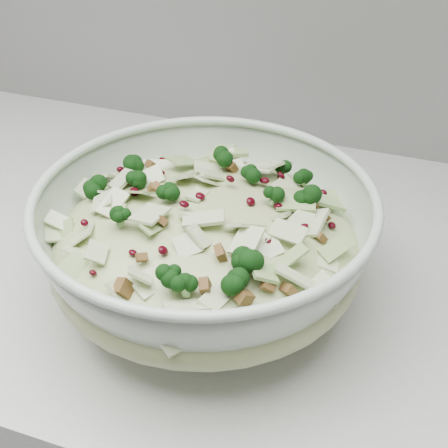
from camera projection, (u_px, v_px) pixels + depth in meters
name	position (u px, v px, depth m)	size (l,w,h in m)	color
mixing_bowl	(206.00, 247.00, 0.60)	(0.36, 0.36, 0.13)	#B5C7B5
salad	(205.00, 229.00, 0.59)	(0.31, 0.31, 0.13)	#B2BA7F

